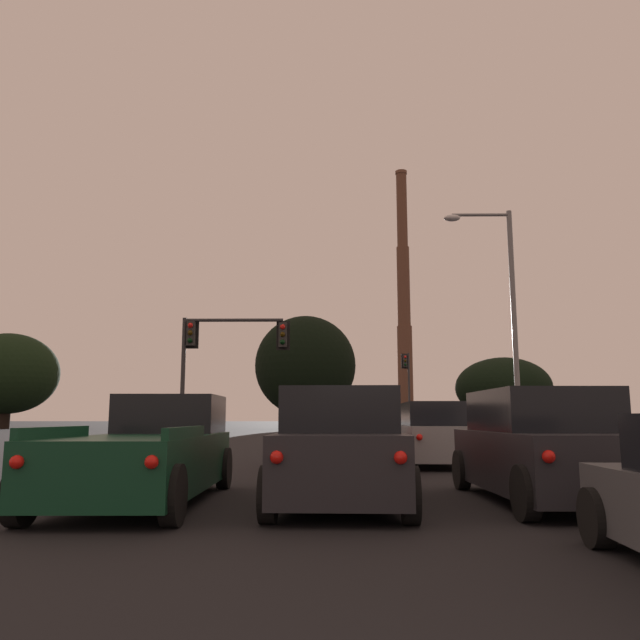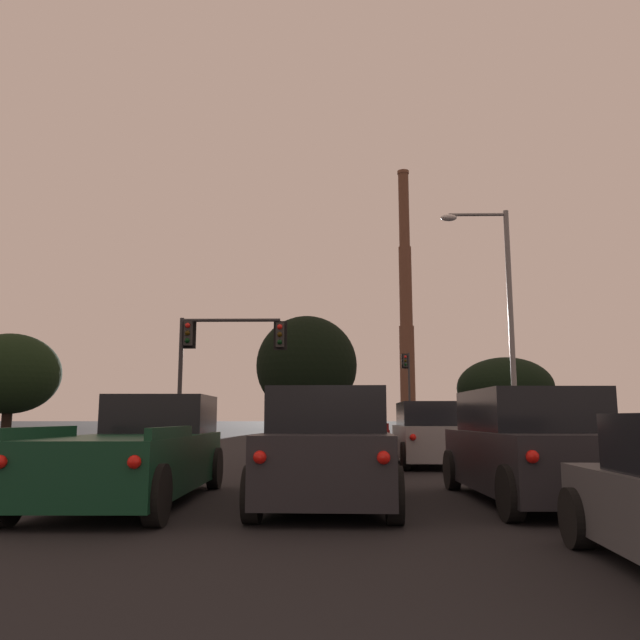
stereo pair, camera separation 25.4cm
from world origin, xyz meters
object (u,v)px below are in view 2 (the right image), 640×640
(pickup_truck_center_lane_front, at_px, (342,439))
(smokestack, at_px, (406,321))
(suv_right_lane_front, at_px, (431,435))
(suv_center_lane_second, at_px, (329,448))
(pickup_truck_left_lane_second, at_px, (139,453))
(traffic_light_overhead_left, at_px, (216,349))
(street_lamp, at_px, (501,305))
(suv_right_lane_second, at_px, (530,447))
(traffic_light_far_right, at_px, (408,381))

(pickup_truck_center_lane_front, xyz_separation_m, smokestack, (16.84, 121.43, 22.24))
(suv_right_lane_front, xyz_separation_m, suv_center_lane_second, (-3.01, -8.46, 0.00))
(pickup_truck_center_lane_front, distance_m, pickup_truck_left_lane_second, 8.29)
(suv_right_lane_front, distance_m, smokestack, 123.59)
(suv_right_lane_front, xyz_separation_m, traffic_light_overhead_left, (-7.80, 7.19, 3.36))
(pickup_truck_left_lane_second, relative_size, traffic_light_overhead_left, 0.99)
(pickup_truck_left_lane_second, bearing_deg, street_lamp, 51.66)
(suv_center_lane_second, height_order, traffic_light_overhead_left, traffic_light_overhead_left)
(street_lamp, bearing_deg, suv_right_lane_second, -103.86)
(traffic_light_overhead_left, height_order, traffic_light_far_right, traffic_light_far_right)
(suv_right_lane_second, relative_size, suv_center_lane_second, 0.99)
(suv_right_lane_second, distance_m, suv_center_lane_second, 3.38)
(suv_right_lane_second, relative_size, traffic_light_far_right, 0.73)
(traffic_light_far_right, bearing_deg, traffic_light_overhead_left, -113.44)
(suv_right_lane_front, height_order, street_lamp, street_lamp)
(pickup_truck_left_lane_second, relative_size, street_lamp, 0.59)
(pickup_truck_center_lane_front, bearing_deg, street_lamp, 38.42)
(pickup_truck_left_lane_second, height_order, street_lamp, street_lamp)
(suv_center_lane_second, bearing_deg, street_lamp, 65.25)
(suv_right_lane_second, height_order, traffic_light_overhead_left, traffic_light_overhead_left)
(suv_right_lane_front, relative_size, suv_center_lane_second, 1.00)
(suv_right_lane_front, bearing_deg, traffic_light_far_right, 85.51)
(pickup_truck_center_lane_front, distance_m, suv_center_lane_second, 7.79)
(traffic_light_overhead_left, relative_size, traffic_light_far_right, 0.83)
(pickup_truck_left_lane_second, relative_size, traffic_light_far_right, 0.82)
(pickup_truck_center_lane_front, relative_size, traffic_light_far_right, 0.82)
(pickup_truck_left_lane_second, distance_m, smokestack, 132.40)
(suv_right_lane_second, bearing_deg, suv_center_lane_second, -177.06)
(traffic_light_far_right, height_order, smokestack, smokestack)
(suv_right_lane_second, bearing_deg, traffic_light_overhead_left, 117.18)
(pickup_truck_left_lane_second, bearing_deg, traffic_light_far_right, 75.96)
(pickup_truck_center_lane_front, height_order, suv_center_lane_second, suv_center_lane_second)
(pickup_truck_center_lane_front, distance_m, traffic_light_overhead_left, 10.02)
(pickup_truck_center_lane_front, relative_size, street_lamp, 0.59)
(smokestack, bearing_deg, street_lamp, -95.24)
(traffic_light_far_right, xyz_separation_m, smokestack, (10.77, 87.70, 18.63))
(smokestack, bearing_deg, suv_right_lane_second, -96.12)
(suv_right_lane_front, xyz_separation_m, pickup_truck_left_lane_second, (-6.24, -8.15, -0.09))
(pickup_truck_center_lane_front, bearing_deg, suv_right_lane_front, 12.43)
(suv_right_lane_second, distance_m, traffic_light_overhead_left, 17.78)
(smokestack, bearing_deg, pickup_truck_center_lane_front, -97.90)
(traffic_light_far_right, distance_m, smokestack, 90.30)
(pickup_truck_left_lane_second, xyz_separation_m, street_lamp, (9.76, 12.73, 4.83))
(traffic_light_overhead_left, relative_size, street_lamp, 0.60)
(suv_right_lane_second, height_order, smokestack, smokestack)
(pickup_truck_center_lane_front, xyz_separation_m, suv_right_lane_front, (2.65, 0.68, 0.09))
(suv_center_lane_second, distance_m, traffic_light_overhead_left, 16.70)
(suv_right_lane_front, height_order, smokestack, smokestack)
(pickup_truck_center_lane_front, bearing_deg, traffic_light_overhead_left, 121.24)
(suv_right_lane_front, distance_m, pickup_truck_left_lane_second, 10.27)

